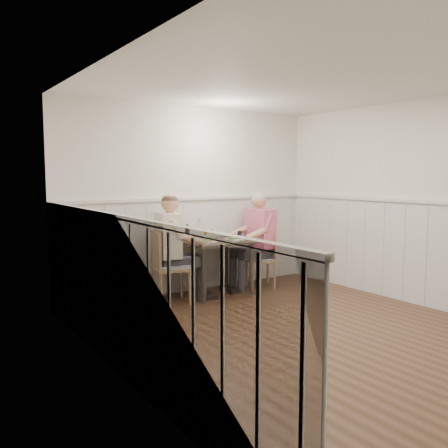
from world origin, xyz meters
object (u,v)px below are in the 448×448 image
object	(u,v)px
man_in_pink	(258,247)
beer_bottle	(187,233)
grass_vase	(198,229)
dining_table	(216,248)
chair_left	(167,264)
diner_cream	(171,256)
chair_right	(264,257)

from	to	relation	value
man_in_pink	beer_bottle	xyz separation A→B (m)	(-1.06, 0.23, 0.26)
beer_bottle	grass_vase	size ratio (longest dim) A/B	0.71
dining_table	man_in_pink	bearing A→B (deg)	-1.11
chair_left	grass_vase	bearing A→B (deg)	25.06
beer_bottle	grass_vase	xyz separation A→B (m)	(0.20, 0.06, 0.04)
chair_left	beer_bottle	size ratio (longest dim) A/B	3.99
diner_cream	beer_bottle	xyz separation A→B (m)	(0.37, 0.23, 0.25)
chair_right	beer_bottle	world-z (taller)	beer_bottle
man_in_pink	grass_vase	size ratio (longest dim) A/B	4.33
dining_table	grass_vase	distance (m)	0.39
diner_cream	beer_bottle	size ratio (longest dim) A/B	6.12
chair_left	man_in_pink	bearing A→B (deg)	0.46
dining_table	chair_left	world-z (taller)	chair_left
chair_left	man_in_pink	world-z (taller)	man_in_pink
dining_table	man_in_pink	distance (m)	0.73
chair_right	grass_vase	world-z (taller)	grass_vase
dining_table	grass_vase	world-z (taller)	grass_vase
chair_right	chair_left	size ratio (longest dim) A/B	0.88
chair_right	beer_bottle	bearing A→B (deg)	166.47
chair_right	chair_left	world-z (taller)	chair_left
chair_right	grass_vase	size ratio (longest dim) A/B	2.51
dining_table	diner_cream	world-z (taller)	diner_cream
diner_cream	grass_vase	world-z (taller)	diner_cream
dining_table	chair_right	world-z (taller)	chair_right
diner_cream	grass_vase	size ratio (longest dim) A/B	4.36
chair_right	man_in_pink	world-z (taller)	man_in_pink
chair_right	grass_vase	distance (m)	1.09
beer_bottle	grass_vase	bearing A→B (deg)	16.00
grass_vase	dining_table	bearing A→B (deg)	-64.82
man_in_pink	diner_cream	bearing A→B (deg)	-179.94
grass_vase	beer_bottle	bearing A→B (deg)	-164.00
chair_left	grass_vase	distance (m)	0.81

